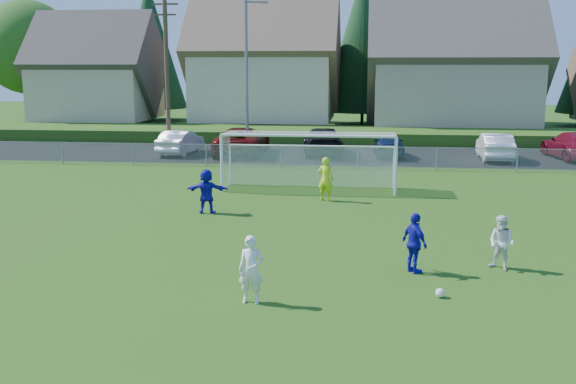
# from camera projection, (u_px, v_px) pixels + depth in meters

# --- Properties ---
(ground) EXTENTS (160.00, 160.00, 0.00)m
(ground) POSITION_uv_depth(u_px,v_px,m) (242.00, 333.00, 13.65)
(ground) COLOR #193D0C
(ground) RESTS_ON ground
(asphalt_lot) EXTENTS (60.00, 60.00, 0.00)m
(asphalt_lot) POSITION_uv_depth(u_px,v_px,m) (326.00, 154.00, 40.48)
(asphalt_lot) COLOR black
(asphalt_lot) RESTS_ON ground
(grass_embankment) EXTENTS (70.00, 6.00, 0.80)m
(grass_embankment) POSITION_uv_depth(u_px,v_px,m) (332.00, 135.00, 47.72)
(grass_embankment) COLOR #1E420F
(grass_embankment) RESTS_ON ground
(soccer_ball) EXTENTS (0.22, 0.22, 0.22)m
(soccer_ball) POSITION_uv_depth(u_px,v_px,m) (440.00, 293.00, 15.72)
(soccer_ball) COLOR white
(soccer_ball) RESTS_ON ground
(player_white_a) EXTENTS (0.57, 0.38, 1.57)m
(player_white_a) POSITION_uv_depth(u_px,v_px,m) (251.00, 270.00, 15.26)
(player_white_a) COLOR white
(player_white_a) RESTS_ON ground
(player_white_b) EXTENTS (0.90, 0.88, 1.46)m
(player_white_b) POSITION_uv_depth(u_px,v_px,m) (502.00, 243.00, 17.74)
(player_white_b) COLOR white
(player_white_b) RESTS_ON ground
(player_blue_a) EXTENTS (0.84, 0.99, 1.59)m
(player_blue_a) POSITION_uv_depth(u_px,v_px,m) (415.00, 243.00, 17.46)
(player_blue_a) COLOR #1312AB
(player_blue_a) RESTS_ON ground
(player_blue_b) EXTENTS (1.54, 0.59, 1.63)m
(player_blue_b) POSITION_uv_depth(u_px,v_px,m) (207.00, 191.00, 24.48)
(player_blue_b) COLOR #1312AB
(player_blue_b) RESTS_ON ground
(goalkeeper) EXTENTS (0.74, 0.60, 1.75)m
(goalkeeper) POSITION_uv_depth(u_px,v_px,m) (326.00, 179.00, 26.70)
(goalkeeper) COLOR #C7EC1B
(goalkeeper) RESTS_ON ground
(car_b) EXTENTS (1.93, 4.50, 1.44)m
(car_b) POSITION_uv_depth(u_px,v_px,m) (181.00, 142.00, 40.38)
(car_b) COLOR silver
(car_b) RESTS_ON ground
(car_c) EXTENTS (2.80, 5.95, 1.64)m
(car_c) POSITION_uv_depth(u_px,v_px,m) (242.00, 141.00, 40.23)
(car_c) COLOR #580C0A
(car_c) RESTS_ON ground
(car_d) EXTENTS (2.84, 5.79, 1.62)m
(car_d) POSITION_uv_depth(u_px,v_px,m) (323.00, 141.00, 40.12)
(car_d) COLOR black
(car_d) RESTS_ON ground
(car_e) EXTENTS (1.79, 4.16, 1.40)m
(car_e) POSITION_uv_depth(u_px,v_px,m) (389.00, 145.00, 39.27)
(car_e) COLOR #132243
(car_e) RESTS_ON ground
(car_f) EXTENTS (1.76, 4.65, 1.52)m
(car_f) POSITION_uv_depth(u_px,v_px,m) (495.00, 147.00, 38.06)
(car_f) COLOR white
(car_f) RESTS_ON ground
(car_g) EXTENTS (2.80, 5.68, 1.59)m
(car_g) POSITION_uv_depth(u_px,v_px,m) (574.00, 145.00, 38.27)
(car_g) COLOR maroon
(car_g) RESTS_ON ground
(soccer_goal) EXTENTS (7.42, 1.90, 2.50)m
(soccer_goal) POSITION_uv_depth(u_px,v_px,m) (310.00, 152.00, 29.01)
(soccer_goal) COLOR white
(soccer_goal) RESTS_ON ground
(chainlink_fence) EXTENTS (52.06, 0.06, 1.20)m
(chainlink_fence) POSITION_uv_depth(u_px,v_px,m) (319.00, 156.00, 35.00)
(chainlink_fence) COLOR gray
(chainlink_fence) RESTS_ON ground
(streetlight) EXTENTS (1.38, 0.18, 9.00)m
(streetlight) POSITION_uv_depth(u_px,v_px,m) (247.00, 73.00, 38.61)
(streetlight) COLOR slate
(streetlight) RESTS_ON ground
(utility_pole) EXTENTS (1.60, 0.26, 10.00)m
(utility_pole) POSITION_uv_depth(u_px,v_px,m) (167.00, 67.00, 40.11)
(utility_pole) COLOR #473321
(utility_pole) RESTS_ON ground
(houses_row) EXTENTS (53.90, 11.45, 13.27)m
(houses_row) POSITION_uv_depth(u_px,v_px,m) (363.00, 38.00, 53.47)
(houses_row) COLOR tan
(houses_row) RESTS_ON ground
(tree_row) EXTENTS (65.98, 12.36, 13.80)m
(tree_row) POSITION_uv_depth(u_px,v_px,m) (353.00, 46.00, 59.78)
(tree_row) COLOR #382616
(tree_row) RESTS_ON ground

